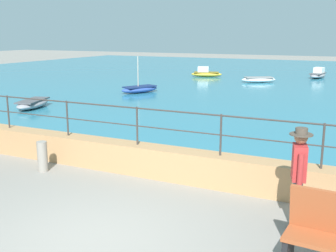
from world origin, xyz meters
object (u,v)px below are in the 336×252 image
at_px(person_walking, 299,173).
at_px(boat_4, 259,79).
at_px(boat_6, 206,73).
at_px(bollard, 42,156).
at_px(boat_3, 140,89).
at_px(boat_7, 33,103).
at_px(boat_0, 318,74).

distance_m(person_walking, boat_4, 21.42).
height_order(person_walking, boat_6, person_walking).
distance_m(person_walking, boat_6, 24.84).
height_order(bollard, boat_6, boat_6).
bearing_deg(boat_3, bollard, -70.44).
height_order(boat_4, boat_6, boat_6).
bearing_deg(boat_4, boat_3, -121.62).
relative_size(person_walking, boat_4, 0.72).
bearing_deg(boat_3, person_walking, -51.14).
relative_size(boat_3, boat_4, 1.01).
bearing_deg(boat_3, boat_6, 88.62).
height_order(boat_3, boat_6, boat_3).
xyz_separation_m(boat_6, boat_7, (-2.06, -15.96, -0.07)).
height_order(person_walking, boat_7, person_walking).
xyz_separation_m(boat_4, boat_7, (-6.57, -13.97, 0.00)).
height_order(bollard, boat_3, boat_3).
bearing_deg(person_walking, boat_4, 105.41).
relative_size(bollard, boat_4, 0.30).
distance_m(bollard, boat_6, 22.64).
bearing_deg(boat_3, boat_4, 58.38).
distance_m(boat_0, boat_7, 21.14).
bearing_deg(boat_0, boat_7, -117.61).
bearing_deg(boat_6, bollard, -79.25).
xyz_separation_m(bollard, boat_4, (0.28, 20.25, -0.11)).
bearing_deg(boat_0, bollard, -98.00).
distance_m(boat_6, boat_7, 16.10).
relative_size(boat_3, boat_6, 1.00).
xyz_separation_m(person_walking, boat_7, (-12.26, 6.67, -0.72)).
height_order(person_walking, boat_0, person_walking).
bearing_deg(bollard, boat_7, 135.01).
bearing_deg(bollard, boat_0, 82.00).
bearing_deg(boat_0, boat_6, -160.30).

